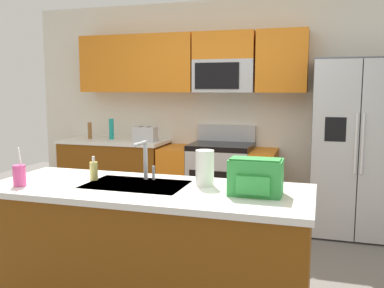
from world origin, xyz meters
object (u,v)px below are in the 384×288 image
Objects in this scene: refrigerator at (356,148)px; soap_dispenser at (94,171)px; drink_cup_pink at (19,175)px; paper_towel_roll at (205,168)px; backpack at (256,176)px; toaster at (145,134)px; pepper_mill at (90,131)px; range_oven at (218,182)px; sink_faucet at (145,157)px; bottle_teal at (111,129)px.

refrigerator is 2.84m from soap_dispenser.
drink_cup_pink reaches higher than paper_towel_roll.
drink_cup_pink is 0.82× the size of backpack.
toaster is 0.80m from pepper_mill.
range_oven is at bearing 108.79° from backpack.
pepper_mill is 0.88× the size of paper_towel_roll.
refrigerator is (1.51, -0.07, 0.48)m from range_oven.
toaster is at bearing 122.57° from paper_towel_roll.
sink_faucet is 1.08× the size of drink_cup_pink.
bottle_teal is 2.51m from sink_faucet.
sink_faucet is (1.37, -2.10, 0.04)m from bottle_teal.
range_oven is 1.53m from bottle_teal.
soap_dispenser is at bearing 175.81° from backpack.
paper_towel_roll is at bearing 4.52° from soap_dispenser.
sink_faucet is 0.38m from soap_dispenser.
sink_faucet reaches higher than range_oven.
backpack is at bearing -13.16° from sink_faucet.
drink_cup_pink is 0.49m from soap_dispenser.
refrigerator reaches higher than drink_cup_pink.
paper_towel_roll is (1.18, 0.37, 0.05)m from drink_cup_pink.
bottle_teal is at bearing 133.56° from backpack.
toaster is 2.21m from sink_faucet.
toaster is 1.65× the size of soap_dispenser.
refrigerator is 2.42m from toaster.
refrigerator is 6.56× the size of sink_faucet.
paper_towel_roll is at bearing 157.73° from backpack.
range_oven is 5.17× the size of bottle_teal.
bottle_teal reaches higher than range_oven.
refrigerator is 2.33m from backpack.
refrigerator is 7.71× the size of paper_towel_roll.
backpack is at bearing 8.25° from drink_cup_pink.
pepper_mill is 0.80× the size of bottle_teal.
sink_faucet reaches higher than toaster.
refrigerator reaches higher than bottle_teal.
drink_cup_pink is (-0.73, -0.41, -0.10)m from sink_faucet.
pepper_mill is (-3.22, 0.07, 0.08)m from refrigerator.
backpack reaches higher than pepper_mill.
refrigerator reaches higher than backpack.
refrigerator is 5.78× the size of backpack.
refrigerator reaches higher than soap_dispenser.
soap_dispenser is at bearing -58.91° from pepper_mill.
refrigerator reaches higher than toaster.
range_oven is 0.74× the size of refrigerator.
paper_towel_roll is at bearing -79.04° from range_oven.
paper_towel_roll is at bearing 17.50° from drink_cup_pink.
backpack is at bearing -4.19° from soap_dispenser.
pepper_mill is at bearing 137.51° from backpack.
range_oven is 2.18m from sink_faucet.
drink_cup_pink is at bearing -75.74° from bottle_teal.
refrigerator is 7.03× the size of bottle_teal.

